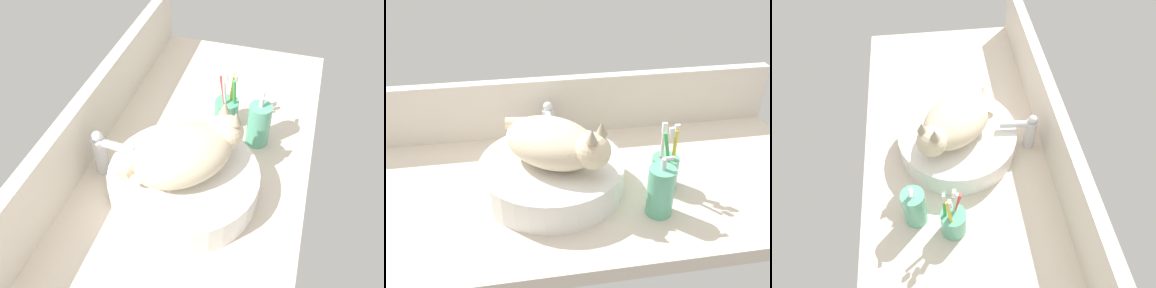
{
  "view_description": "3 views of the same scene",
  "coord_description": "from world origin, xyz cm",
  "views": [
    {
      "loc": [
        -71.38,
        -22.07,
        84.01
      ],
      "look_at": [
        3.9,
        -0.1,
        8.89
      ],
      "focal_mm": 40.0,
      "sensor_mm": 36.0,
      "label": 1
    },
    {
      "loc": [
        -13.33,
        -90.3,
        68.23
      ],
      "look_at": [
        2.34,
        2.73,
        10.48
      ],
      "focal_mm": 40.0,
      "sensor_mm": 36.0,
      "label": 2
    },
    {
      "loc": [
        69.61,
        -7.34,
        96.25
      ],
      "look_at": [
        1.12,
        0.78,
        9.11
      ],
      "focal_mm": 35.0,
      "sensor_mm": 36.0,
      "label": 3
    }
  ],
  "objects": [
    {
      "name": "toothbrush_cup",
      "position": [
        23.74,
        -4.77,
        5.11
      ],
      "size": [
        6.92,
        6.92,
        18.7
      ],
      "color": "#5BB28E",
      "rests_on": "ground_plane"
    },
    {
      "name": "cat",
      "position": [
        -3.89,
        -1.44,
        13.98
      ],
      "size": [
        29.95,
        29.36,
        14.0
      ],
      "color": "beige",
      "rests_on": "sink_basin"
    },
    {
      "name": "backsplash_panel",
      "position": [
        0.0,
        28.74,
        9.1
      ],
      "size": [
        137.68,
        3.6,
        18.2
      ],
      "primitive_type": "cube",
      "color": "silver",
      "rests_on": "ground_plane"
    },
    {
      "name": "soap_dispenser",
      "position": [
        19.07,
        -14.84,
        6.43
      ],
      "size": [
        6.4,
        6.4,
        15.96
      ],
      "color": "#60B793",
      "rests_on": "ground_plane"
    },
    {
      "name": "faucet",
      "position": [
        -3.45,
        21.2,
        7.3
      ],
      "size": [
        3.6,
        11.85,
        13.6
      ],
      "color": "silver",
      "rests_on": "ground_plane"
    },
    {
      "name": "sink_basin",
      "position": [
        -4.96,
        -0.58,
        4.11
      ],
      "size": [
        36.83,
        36.83,
        8.22
      ],
      "primitive_type": "cylinder",
      "color": "white",
      "rests_on": "ground_plane"
    },
    {
      "name": "ground_plane",
      "position": [
        0.0,
        0.0,
        -2.0
      ],
      "size": [
        137.68,
        61.08,
        4.0
      ],
      "primitive_type": "cube",
      "color": "beige"
    }
  ]
}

